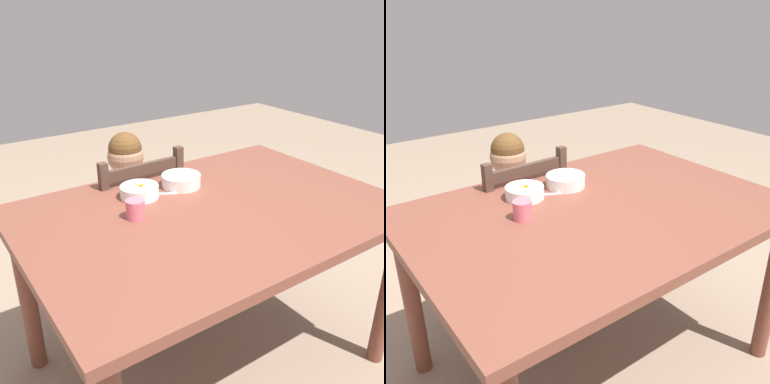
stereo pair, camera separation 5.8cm
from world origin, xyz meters
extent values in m
plane|color=gray|center=(0.00, 0.00, 0.00)|extent=(8.00, 8.00, 0.00)
cube|color=brown|center=(0.00, 0.00, 0.75)|extent=(1.42, 0.99, 0.04)
cylinder|color=brown|center=(-0.64, 0.42, 0.37)|extent=(0.07, 0.07, 0.73)
cylinder|color=brown|center=(0.64, 0.42, 0.37)|extent=(0.07, 0.07, 0.73)
cube|color=#473127|center=(-0.08, 0.60, 0.43)|extent=(0.43, 0.43, 0.02)
cube|color=#473127|center=(0.11, 0.79, 0.21)|extent=(0.04, 0.04, 0.42)
cube|color=#473127|center=(-0.27, 0.78, 0.21)|extent=(0.04, 0.04, 0.42)
cube|color=#473127|center=(0.12, 0.41, 0.21)|extent=(0.04, 0.04, 0.42)
cube|color=#473127|center=(-0.26, 0.40, 0.21)|extent=(0.04, 0.04, 0.42)
cube|color=#473127|center=(0.12, 0.41, 0.66)|extent=(0.04, 0.04, 0.45)
cube|color=#473127|center=(-0.26, 0.40, 0.66)|extent=(0.04, 0.04, 0.45)
cube|color=#473127|center=(-0.07, 0.41, 0.82)|extent=(0.36, 0.03, 0.05)
cube|color=#473127|center=(-0.07, 0.41, 0.69)|extent=(0.36, 0.03, 0.05)
cube|color=silver|center=(-0.08, 0.57, 0.60)|extent=(0.22, 0.14, 0.32)
sphere|color=#AD7B5A|center=(-0.08, 0.57, 0.83)|extent=(0.17, 0.17, 0.17)
sphere|color=brown|center=(-0.08, 0.57, 0.87)|extent=(0.16, 0.16, 0.16)
cylinder|color=#3F4C72|center=(-0.13, 0.45, 0.22)|extent=(0.07, 0.07, 0.44)
cylinder|color=#3F4C72|center=(-0.02, 0.45, 0.22)|extent=(0.07, 0.07, 0.44)
cylinder|color=silver|center=(-0.21, 0.47, 0.68)|extent=(0.06, 0.24, 0.13)
cylinder|color=silver|center=(0.05, 0.47, 0.68)|extent=(0.06, 0.24, 0.13)
cylinder|color=white|center=(0.03, 0.25, 0.80)|extent=(0.17, 0.17, 0.05)
cylinder|color=white|center=(0.03, 0.25, 0.77)|extent=(0.08, 0.08, 0.01)
cylinder|color=green|center=(0.03, 0.25, 0.80)|extent=(0.14, 0.14, 0.03)
sphere|color=green|center=(0.03, 0.24, 0.82)|extent=(0.01, 0.01, 0.01)
sphere|color=green|center=(0.03, 0.24, 0.82)|extent=(0.01, 0.01, 0.01)
sphere|color=green|center=(0.01, 0.25, 0.82)|extent=(0.01, 0.01, 0.01)
cylinder|color=white|center=(-0.18, 0.25, 0.80)|extent=(0.16, 0.16, 0.05)
cylinder|color=white|center=(-0.18, 0.25, 0.77)|extent=(0.07, 0.07, 0.01)
cylinder|color=orange|center=(-0.18, 0.25, 0.80)|extent=(0.13, 0.13, 0.03)
cube|color=orange|center=(-0.18, 0.26, 0.82)|extent=(0.02, 0.02, 0.01)
cube|color=orange|center=(-0.16, 0.24, 0.82)|extent=(0.02, 0.02, 0.01)
cube|color=orange|center=(-0.18, 0.25, 0.82)|extent=(0.02, 0.02, 0.01)
cube|color=orange|center=(-0.17, 0.24, 0.82)|extent=(0.01, 0.01, 0.01)
cube|color=silver|center=(-0.08, 0.21, 0.77)|extent=(0.09, 0.06, 0.00)
ellipsoid|color=silver|center=(-0.14, 0.25, 0.78)|extent=(0.05, 0.05, 0.01)
cylinder|color=#D96272|center=(-0.28, 0.09, 0.81)|extent=(0.07, 0.07, 0.07)
camera|label=1|loc=(-0.92, -1.19, 1.49)|focal=40.47mm
camera|label=2|loc=(-0.96, -1.16, 1.49)|focal=40.47mm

